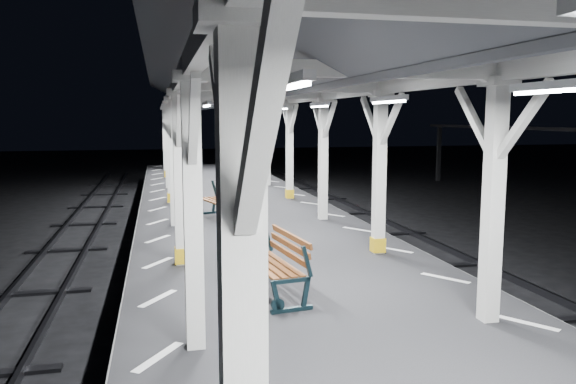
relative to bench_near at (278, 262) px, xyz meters
name	(u,v)px	position (x,y,z in m)	size (l,w,h in m)	color
ground	(310,346)	(0.58, 0.18, -1.52)	(120.00, 120.00, 0.00)	black
platform	(310,317)	(0.58, 0.18, -1.02)	(6.00, 50.00, 1.00)	black
hazard_stripes_left	(158,298)	(-1.87, 0.18, -0.51)	(1.00, 48.00, 0.01)	silver
hazard_stripes_right	(445,278)	(3.03, 0.18, -0.51)	(1.00, 48.00, 0.01)	silver
track_right	(567,317)	(5.58, 0.18, -1.44)	(2.20, 60.00, 0.16)	#2D2D33
canopy	(312,68)	(0.58, 0.16, 3.04)	(5.40, 49.00, 4.65)	silver
bench_near	(278,262)	(0.00, 0.00, 0.00)	(0.91, 1.87, 0.97)	black
bench_mid	(222,200)	(-0.11, 6.91, 0.01)	(1.15, 1.94, 0.99)	black
bench_far	(245,194)	(0.74, 8.19, -0.04)	(1.06, 1.76, 0.90)	black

